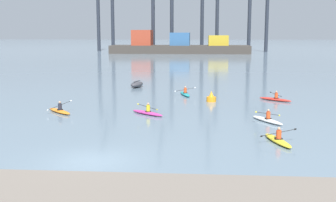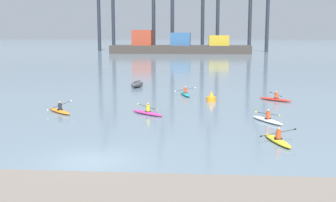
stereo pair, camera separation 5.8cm
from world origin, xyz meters
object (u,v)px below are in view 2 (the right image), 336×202
at_px(channel_buoy, 211,98).
at_px(kayak_red, 275,99).
at_px(kayak_yellow, 278,140).
at_px(kayak_magenta, 147,112).
at_px(gantry_crane_west, 105,1).
at_px(kayak_teal, 185,94).
at_px(container_barge, 179,46).
at_px(gantry_crane_east, 259,2).
at_px(capsized_dinghy, 137,84).
at_px(kayak_white, 267,120).
at_px(kayak_orange, 60,111).

xyz_separation_m(channel_buoy, kayak_red, (6.06, 0.97, -0.19)).
bearing_deg(kayak_yellow, kayak_magenta, 136.86).
height_order(gantry_crane_west, kayak_teal, gantry_crane_west).
distance_m(container_barge, kayak_yellow, 111.91).
bearing_deg(kayak_yellow, kayak_red, 81.01).
xyz_separation_m(gantry_crane_west, kayak_red, (40.77, -110.83, -17.33)).
distance_m(gantry_crane_west, gantry_crane_east, 52.89).
bearing_deg(kayak_magenta, capsized_dinghy, 101.19).
bearing_deg(kayak_white, kayak_orange, 171.52).
xyz_separation_m(container_barge, kayak_orange, (-4.18, -102.91, -2.12)).
relative_size(container_barge, kayak_red, 14.47).
xyz_separation_m(channel_buoy, kayak_white, (3.82, -9.05, -0.19)).
bearing_deg(kayak_teal, capsized_dinghy, 134.07).
relative_size(gantry_crane_east, kayak_yellow, 9.82).
bearing_deg(kayak_magenta, container_barge, 91.65).
distance_m(gantry_crane_west, kayak_yellow, 133.60).
distance_m(gantry_crane_west, kayak_magenta, 123.53).
bearing_deg(kayak_teal, channel_buoy, -56.41).
bearing_deg(gantry_crane_west, kayak_yellow, -73.22).
bearing_deg(gantry_crane_east, container_barge, -154.82).
bearing_deg(kayak_yellow, kayak_orange, 152.12).
distance_m(gantry_crane_east, kayak_white, 119.63).
bearing_deg(channel_buoy, container_barge, 94.83).
bearing_deg(channel_buoy, kayak_yellow, -76.77).
bearing_deg(kayak_teal, kayak_red, -18.74).
xyz_separation_m(channel_buoy, kayak_orange, (-12.30, -6.64, -0.19)).
relative_size(kayak_yellow, kayak_white, 1.05).
bearing_deg(kayak_red, kayak_teal, 161.26).
distance_m(container_barge, gantry_crane_east, 32.30).
xyz_separation_m(capsized_dinghy, kayak_teal, (5.90, -6.10, -0.18)).
bearing_deg(capsized_dinghy, kayak_white, -57.12).
bearing_deg(kayak_yellow, kayak_teal, 107.93).
relative_size(kayak_teal, kayak_yellow, 1.00).
distance_m(container_barge, kayak_orange, 103.01).
height_order(capsized_dinghy, kayak_red, kayak_red).
distance_m(kayak_yellow, kayak_white, 5.98).
bearing_deg(capsized_dinghy, kayak_magenta, -78.81).
distance_m(capsized_dinghy, kayak_orange, 17.08).
xyz_separation_m(container_barge, gantry_crane_east, (26.20, 12.32, 14.32)).
bearing_deg(gantry_crane_west, capsized_dinghy, -75.56).
height_order(capsized_dinghy, kayak_magenta, kayak_magenta).
relative_size(gantry_crane_west, capsized_dinghy, 12.57).
bearing_deg(kayak_red, channel_buoy, -170.87).
height_order(kayak_magenta, kayak_red, kayak_magenta).
bearing_deg(kayak_yellow, capsized_dinghy, 115.67).
height_order(gantry_crane_west, kayak_yellow, gantry_crane_west).
bearing_deg(kayak_white, kayak_red, 77.38).
distance_m(channel_buoy, kayak_red, 6.14).
height_order(container_barge, gantry_crane_east, gantry_crane_east).
xyz_separation_m(gantry_crane_west, capsized_dinghy, (26.21, -101.80, -17.15)).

